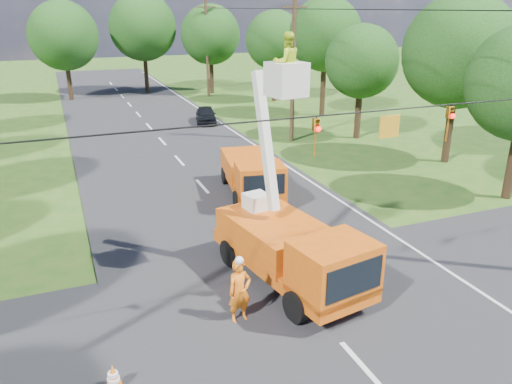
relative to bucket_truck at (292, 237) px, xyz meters
name	(u,v)px	position (x,y,z in m)	size (l,w,h in m)	color
ground	(179,161)	(-0.10, 15.41, -1.72)	(140.00, 140.00, 0.00)	#275218
road_main	(179,161)	(-0.10, 15.41, -1.72)	(12.00, 100.00, 0.06)	black
road_cross	(326,326)	(-0.10, -2.59, -1.72)	(56.00, 10.00, 0.07)	black
edge_line	(264,152)	(5.50, 15.41, -1.72)	(0.12, 90.00, 0.02)	silver
bucket_truck	(292,237)	(0.00, 0.00, 0.00)	(3.41, 6.71, 8.15)	#E95910
second_truck	(252,174)	(1.85, 8.27, -0.58)	(3.11, 6.10, 2.18)	#E95910
ground_worker	(240,291)	(-2.33, -1.36, -0.72)	(0.73, 0.48, 1.99)	#FE5115
distant_car	(206,115)	(4.47, 25.11, -1.06)	(1.56, 3.87, 1.32)	black
traffic_cone_2	(310,239)	(1.89, 2.18, -1.36)	(0.38, 0.38, 0.71)	orange
traffic_cone_3	(272,213)	(1.53, 5.03, -1.36)	(0.38, 0.38, 0.71)	orange
traffic_cone_4	(113,377)	(-6.19, -2.90, -1.36)	(0.38, 0.38, 0.71)	orange
traffic_cone_7	(255,169)	(3.23, 11.26, -1.36)	(0.38, 0.38, 0.71)	orange
pole_right_mid	(293,66)	(8.40, 17.41, 3.39)	(1.80, 0.30, 10.00)	#4C3823
pole_right_far	(207,46)	(8.40, 37.41, 3.39)	(1.80, 0.30, 10.00)	#4C3823
signal_span	(409,124)	(2.13, -2.60, 4.16)	(18.00, 0.29, 1.07)	black
tree_right_b	(459,52)	(14.90, 9.41, 4.72)	(6.40, 6.40, 9.65)	#382616
tree_right_c	(362,62)	(13.10, 16.41, 3.60)	(5.00, 5.00, 7.83)	#382616
tree_right_d	(325,35)	(14.70, 24.41, 4.96)	(6.00, 6.00, 9.70)	#382616
tree_right_e	(275,40)	(13.70, 32.41, 4.10)	(5.60, 5.60, 8.63)	#382616
tree_far_a	(63,36)	(-5.10, 40.41, 4.47)	(6.60, 6.60, 9.50)	#382616
tree_far_b	(143,27)	(2.90, 42.41, 5.09)	(7.00, 7.00, 10.32)	#382616
tree_far_c	(210,35)	(9.40, 39.41, 4.35)	(6.20, 6.20, 9.18)	#382616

